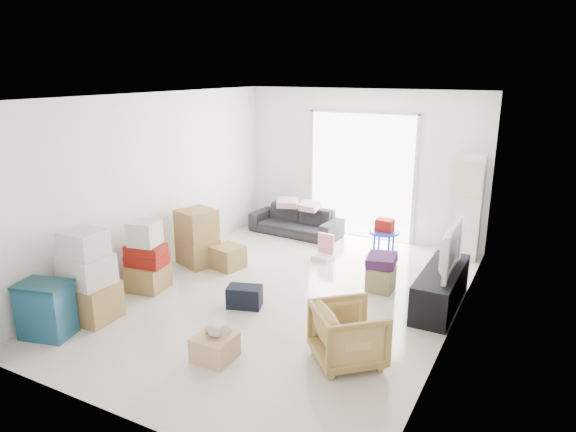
% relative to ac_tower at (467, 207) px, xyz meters
% --- Properties ---
extents(room_shell, '(4.98, 6.48, 3.18)m').
position_rel_ac_tower_xyz_m(room_shell, '(-1.95, -2.65, 0.48)').
color(room_shell, beige).
rests_on(room_shell, ground).
extents(sliding_door, '(2.10, 0.04, 2.33)m').
position_rel_ac_tower_xyz_m(sliding_door, '(-1.95, 0.33, 0.37)').
color(sliding_door, white).
rests_on(sliding_door, room_shell).
extents(ac_tower, '(0.45, 0.30, 1.75)m').
position_rel_ac_tower_xyz_m(ac_tower, '(0.00, 0.00, 0.00)').
color(ac_tower, silver).
rests_on(ac_tower, room_shell).
extents(tv_console, '(0.46, 1.53, 0.51)m').
position_rel_ac_tower_xyz_m(tv_console, '(0.05, -2.01, -0.62)').
color(tv_console, black).
rests_on(tv_console, room_shell).
extents(television, '(0.63, 1.07, 0.14)m').
position_rel_ac_tower_xyz_m(television, '(0.05, -2.01, -0.29)').
color(television, black).
rests_on(television, tv_console).
extents(sofa, '(1.77, 0.63, 0.68)m').
position_rel_ac_tower_xyz_m(sofa, '(-3.04, -0.15, -0.53)').
color(sofa, '#26262B').
rests_on(sofa, room_shell).
extents(pillow_left, '(0.41, 0.37, 0.11)m').
position_rel_ac_tower_xyz_m(pillow_left, '(-3.22, -0.16, -0.14)').
color(pillow_left, '#C7919C').
rests_on(pillow_left, sofa).
extents(pillow_right, '(0.41, 0.34, 0.13)m').
position_rel_ac_tower_xyz_m(pillow_right, '(-2.74, -0.18, -0.13)').
color(pillow_right, '#C7919C').
rests_on(pillow_right, sofa).
extents(armchair, '(0.95, 0.95, 0.71)m').
position_rel_ac_tower_xyz_m(armchair, '(-0.53, -3.84, -0.52)').
color(armchair, tan).
rests_on(armchair, room_shell).
extents(storage_bins, '(0.67, 0.54, 0.67)m').
position_rel_ac_tower_xyz_m(storage_bins, '(-3.85, -4.96, -0.54)').
color(storage_bins, navy).
rests_on(storage_bins, room_shell).
extents(box_stack_a, '(0.66, 0.56, 1.16)m').
position_rel_ac_tower_xyz_m(box_stack_a, '(-3.75, -4.41, -0.36)').
color(box_stack_a, olive).
rests_on(box_stack_a, room_shell).
extents(box_stack_b, '(0.59, 0.57, 1.00)m').
position_rel_ac_tower_xyz_m(box_stack_b, '(-3.75, -3.39, -0.44)').
color(box_stack_b, olive).
rests_on(box_stack_b, room_shell).
extents(box_stack_c, '(0.74, 0.68, 0.90)m').
position_rel_ac_tower_xyz_m(box_stack_c, '(-3.72, -2.27, -0.44)').
color(box_stack_c, olive).
rests_on(box_stack_c, room_shell).
extents(loose_box, '(0.51, 0.51, 0.36)m').
position_rel_ac_tower_xyz_m(loose_box, '(-3.19, -2.19, -0.70)').
color(loose_box, olive).
rests_on(loose_box, room_shell).
extents(duffel_bag, '(0.51, 0.39, 0.28)m').
position_rel_ac_tower_xyz_m(duffel_bag, '(-2.22, -3.24, -0.73)').
color(duffel_bag, black).
rests_on(duffel_bag, room_shell).
extents(ottoman, '(0.36, 0.36, 0.35)m').
position_rel_ac_tower_xyz_m(ottoman, '(-0.80, -1.89, -0.70)').
color(ottoman, '#8A7A50').
rests_on(ottoman, room_shell).
extents(blanket, '(0.43, 0.43, 0.14)m').
position_rel_ac_tower_xyz_m(blanket, '(-0.80, -1.89, -0.45)').
color(blanket, '#471F4D').
rests_on(blanket, ottoman).
extents(kids_table, '(0.50, 0.50, 0.63)m').
position_rel_ac_tower_xyz_m(kids_table, '(-1.20, -0.50, -0.42)').
color(kids_table, blue).
rests_on(kids_table, room_shell).
extents(toy_walker, '(0.34, 0.31, 0.42)m').
position_rel_ac_tower_xyz_m(toy_walker, '(-2.02, -1.12, -0.76)').
color(toy_walker, silver).
rests_on(toy_walker, room_shell).
extents(wood_crate, '(0.41, 0.41, 0.27)m').
position_rel_ac_tower_xyz_m(wood_crate, '(-1.82, -4.45, -0.74)').
color(wood_crate, tan).
rests_on(wood_crate, room_shell).
extents(plush_bunny, '(0.31, 0.18, 0.16)m').
position_rel_ac_tower_xyz_m(plush_bunny, '(-1.79, -4.45, -0.53)').
color(plush_bunny, '#B2ADA8').
rests_on(plush_bunny, wood_crate).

